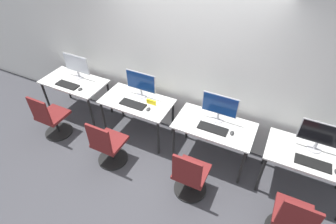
{
  "coord_description": "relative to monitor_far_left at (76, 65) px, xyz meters",
  "views": [
    {
      "loc": [
        1.3,
        -2.53,
        3.36
      ],
      "look_at": [
        0.0,
        0.13,
        0.89
      ],
      "focal_mm": 28.0,
      "sensor_mm": 36.0,
      "label": 1
    }
  ],
  "objects": [
    {
      "name": "keyboard_left",
      "position": [
        1.34,
        -0.27,
        -0.24
      ],
      "size": [
        0.43,
        0.17,
        0.02
      ],
      "color": "black",
      "rests_on": "desk_left"
    },
    {
      "name": "wall_back",
      "position": [
        2.01,
        0.29,
        0.41
      ],
      "size": [
        12.0,
        0.05,
        2.8
      ],
      "color": "silver",
      "rests_on": "ground_plane"
    },
    {
      "name": "keyboard_far_left",
      "position": [
        0.0,
        -0.31,
        -0.24
      ],
      "size": [
        0.43,
        0.17,
        0.02
      ],
      "color": "black",
      "rests_on": "desk_far_left"
    },
    {
      "name": "monitor_far_right",
      "position": [
        4.02,
        -0.02,
        0.0
      ],
      "size": [
        0.53,
        0.18,
        0.45
      ],
      "color": "#B2B2B7",
      "rests_on": "desk_far_right"
    },
    {
      "name": "monitor_left",
      "position": [
        1.34,
        0.01,
        0.0
      ],
      "size": [
        0.53,
        0.18,
        0.45
      ],
      "color": "#B2B2B7",
      "rests_on": "desk_left"
    },
    {
      "name": "keyboard_far_right",
      "position": [
        4.02,
        -0.3,
        -0.24
      ],
      "size": [
        0.43,
        0.17,
        0.02
      ],
      "color": "black",
      "rests_on": "desk_far_right"
    },
    {
      "name": "monitor_right",
      "position": [
        2.68,
        -0.02,
        0.0
      ],
      "size": [
        0.53,
        0.18,
        0.45
      ],
      "color": "#B2B2B7",
      "rests_on": "desk_right"
    },
    {
      "name": "mouse_left",
      "position": [
        1.63,
        -0.28,
        -0.23
      ],
      "size": [
        0.06,
        0.09,
        0.03
      ],
      "color": "#333333",
      "rests_on": "desk_left"
    },
    {
      "name": "office_chair_right",
      "position": [
        2.62,
        -0.91,
        -0.63
      ],
      "size": [
        0.48,
        0.48,
        0.88
      ],
      "color": "black",
      "rests_on": "ground_plane"
    },
    {
      "name": "office_chair_far_left",
      "position": [
        0.01,
        -0.85,
        -0.63
      ],
      "size": [
        0.48,
        0.48,
        0.88
      ],
      "color": "black",
      "rests_on": "ground_plane"
    },
    {
      "name": "monitor_far_left",
      "position": [
        0.0,
        0.0,
        0.0
      ],
      "size": [
        0.53,
        0.18,
        0.45
      ],
      "color": "#B2B2B7",
      "rests_on": "desk_far_left"
    },
    {
      "name": "office_chair_left",
      "position": [
        1.27,
        -0.94,
        -0.63
      ],
      "size": [
        0.48,
        0.48,
        0.88
      ],
      "color": "black",
      "rests_on": "ground_plane"
    },
    {
      "name": "desk_far_right",
      "position": [
        4.02,
        -0.16,
        -0.33
      ],
      "size": [
        1.17,
        0.65,
        0.74
      ],
      "color": "silver",
      "rests_on": "ground_plane"
    },
    {
      "name": "desk_left",
      "position": [
        1.34,
        -0.16,
        -0.33
      ],
      "size": [
        1.17,
        0.65,
        0.74
      ],
      "color": "silver",
      "rests_on": "ground_plane"
    },
    {
      "name": "mouse_far_left",
      "position": [
        0.3,
        -0.32,
        -0.23
      ],
      "size": [
        0.06,
        0.09,
        0.03
      ],
      "color": "#333333",
      "rests_on": "desk_far_left"
    },
    {
      "name": "desk_right",
      "position": [
        2.68,
        -0.16,
        -0.33
      ],
      "size": [
        1.17,
        0.65,
        0.74
      ],
      "color": "silver",
      "rests_on": "ground_plane"
    },
    {
      "name": "mouse_right",
      "position": [
        2.96,
        -0.22,
        -0.23
      ],
      "size": [
        0.06,
        0.09,
        0.03
      ],
      "color": "#333333",
      "rests_on": "desk_right"
    },
    {
      "name": "placard_left",
      "position": [
        1.6,
        -0.13,
        -0.21
      ],
      "size": [
        0.16,
        0.03,
        0.08
      ],
      "color": "yellow",
      "rests_on": "desk_left"
    },
    {
      "name": "ground_plane",
      "position": [
        2.01,
        -0.48,
        -0.99
      ],
      "size": [
        20.0,
        20.0,
        0.0
      ],
      "primitive_type": "plane",
      "color": "#3D3D42"
    },
    {
      "name": "keyboard_right",
      "position": [
        2.68,
        -0.25,
        -0.24
      ],
      "size": [
        0.43,
        0.17,
        0.02
      ],
      "color": "black",
      "rests_on": "desk_right"
    },
    {
      "name": "desk_far_left",
      "position": [
        0.0,
        -0.16,
        -0.33
      ],
      "size": [
        1.17,
        0.65,
        0.74
      ],
      "color": "silver",
      "rests_on": "ground_plane"
    },
    {
      "name": "office_chair_far_right",
      "position": [
        3.95,
        -0.95,
        -0.63
      ],
      "size": [
        0.48,
        0.48,
        0.88
      ],
      "color": "black",
      "rests_on": "ground_plane"
    }
  ]
}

